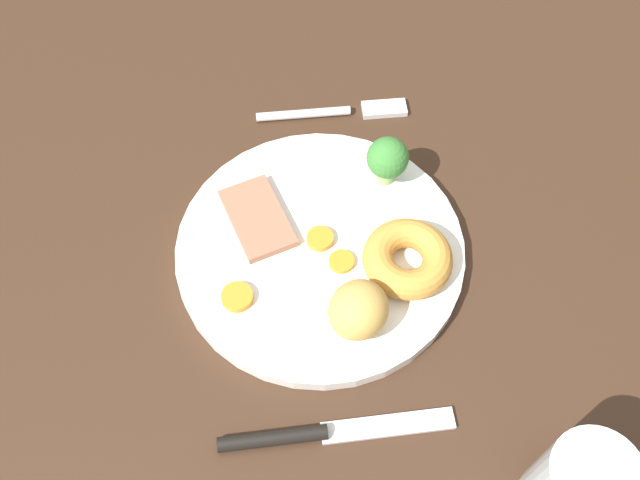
{
  "coord_description": "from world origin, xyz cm",
  "views": [
    {
      "loc": [
        35.03,
        -2.13,
        59.02
      ],
      "look_at": [
        2.85,
        -1.13,
        6.0
      ],
      "focal_mm": 40.15,
      "sensor_mm": 36.0,
      "label": 1
    }
  ],
  "objects_px": {
    "yorkshire_pudding": "(407,258)",
    "meat_slice_main": "(258,214)",
    "roast_potato_left": "(358,310)",
    "fork": "(337,112)",
    "knife": "(316,434)",
    "carrot_coin_back": "(320,239)",
    "carrot_coin_front": "(237,297)",
    "broccoli_floret": "(387,159)",
    "dinner_plate": "(320,250)",
    "carrot_coin_side": "(342,262)"
  },
  "relations": [
    {
      "from": "yorkshire_pudding",
      "to": "carrot_coin_front",
      "type": "xyz_separation_m",
      "value": [
        0.03,
        -0.14,
        -0.01
      ]
    },
    {
      "from": "meat_slice_main",
      "to": "knife",
      "type": "distance_m",
      "value": 0.2
    },
    {
      "from": "yorkshire_pudding",
      "to": "broccoli_floret",
      "type": "bearing_deg",
      "value": -173.41
    },
    {
      "from": "carrot_coin_back",
      "to": "fork",
      "type": "height_order",
      "value": "carrot_coin_back"
    },
    {
      "from": "meat_slice_main",
      "to": "broccoli_floret",
      "type": "distance_m",
      "value": 0.13
    },
    {
      "from": "carrot_coin_back",
      "to": "knife",
      "type": "height_order",
      "value": "carrot_coin_back"
    },
    {
      "from": "dinner_plate",
      "to": "fork",
      "type": "distance_m",
      "value": 0.17
    },
    {
      "from": "broccoli_floret",
      "to": "fork",
      "type": "relative_size",
      "value": 0.33
    },
    {
      "from": "carrot_coin_front",
      "to": "knife",
      "type": "height_order",
      "value": "carrot_coin_front"
    },
    {
      "from": "meat_slice_main",
      "to": "carrot_coin_side",
      "type": "distance_m",
      "value": 0.09
    },
    {
      "from": "meat_slice_main",
      "to": "knife",
      "type": "height_order",
      "value": "meat_slice_main"
    },
    {
      "from": "dinner_plate",
      "to": "roast_potato_left",
      "type": "height_order",
      "value": "roast_potato_left"
    },
    {
      "from": "meat_slice_main",
      "to": "fork",
      "type": "relative_size",
      "value": 0.52
    },
    {
      "from": "meat_slice_main",
      "to": "carrot_coin_front",
      "type": "bearing_deg",
      "value": -11.08
    },
    {
      "from": "dinner_plate",
      "to": "knife",
      "type": "relative_size",
      "value": 1.37
    },
    {
      "from": "broccoli_floret",
      "to": "knife",
      "type": "bearing_deg",
      "value": -16.91
    },
    {
      "from": "fork",
      "to": "meat_slice_main",
      "type": "bearing_deg",
      "value": -124.35
    },
    {
      "from": "carrot_coin_side",
      "to": "knife",
      "type": "bearing_deg",
      "value": -10.34
    },
    {
      "from": "knife",
      "to": "roast_potato_left",
      "type": "bearing_deg",
      "value": 62.34
    },
    {
      "from": "yorkshire_pudding",
      "to": "carrot_coin_back",
      "type": "relative_size",
      "value": 3.25
    },
    {
      "from": "yorkshire_pudding",
      "to": "roast_potato_left",
      "type": "xyz_separation_m",
      "value": [
        0.05,
        -0.05,
        0.01
      ]
    },
    {
      "from": "meat_slice_main",
      "to": "carrot_coin_side",
      "type": "relative_size",
      "value": 3.58
    },
    {
      "from": "meat_slice_main",
      "to": "knife",
      "type": "xyz_separation_m",
      "value": [
        0.2,
        0.05,
        -0.01
      ]
    },
    {
      "from": "carrot_coin_front",
      "to": "carrot_coin_back",
      "type": "bearing_deg",
      "value": 127.68
    },
    {
      "from": "yorkshire_pudding",
      "to": "fork",
      "type": "distance_m",
      "value": 0.19
    },
    {
      "from": "carrot_coin_side",
      "to": "knife",
      "type": "relative_size",
      "value": 0.12
    },
    {
      "from": "meat_slice_main",
      "to": "yorkshire_pudding",
      "type": "xyz_separation_m",
      "value": [
        0.05,
        0.13,
        0.01
      ]
    },
    {
      "from": "roast_potato_left",
      "to": "fork",
      "type": "bearing_deg",
      "value": -178.43
    },
    {
      "from": "meat_slice_main",
      "to": "carrot_coin_back",
      "type": "height_order",
      "value": "meat_slice_main"
    },
    {
      "from": "carrot_coin_back",
      "to": "broccoli_floret",
      "type": "relative_size",
      "value": 0.47
    },
    {
      "from": "meat_slice_main",
      "to": "broccoli_floret",
      "type": "relative_size",
      "value": 1.58
    },
    {
      "from": "dinner_plate",
      "to": "meat_slice_main",
      "type": "distance_m",
      "value": 0.06
    },
    {
      "from": "dinner_plate",
      "to": "yorkshire_pudding",
      "type": "xyz_separation_m",
      "value": [
        0.02,
        0.07,
        0.02
      ]
    },
    {
      "from": "yorkshire_pudding",
      "to": "meat_slice_main",
      "type": "bearing_deg",
      "value": -113.03
    },
    {
      "from": "broccoli_floret",
      "to": "roast_potato_left",
      "type": "bearing_deg",
      "value": -13.31
    },
    {
      "from": "dinner_plate",
      "to": "carrot_coin_back",
      "type": "distance_m",
      "value": 0.01
    },
    {
      "from": "carrot_coin_back",
      "to": "fork",
      "type": "distance_m",
      "value": 0.16
    },
    {
      "from": "meat_slice_main",
      "to": "carrot_coin_side",
      "type": "xyz_separation_m",
      "value": [
        0.05,
        0.07,
        -0.0
      ]
    },
    {
      "from": "broccoli_floret",
      "to": "carrot_coin_side",
      "type": "bearing_deg",
      "value": -26.67
    },
    {
      "from": "carrot_coin_front",
      "to": "carrot_coin_back",
      "type": "distance_m",
      "value": 0.09
    },
    {
      "from": "roast_potato_left",
      "to": "carrot_coin_side",
      "type": "distance_m",
      "value": 0.06
    },
    {
      "from": "carrot_coin_side",
      "to": "broccoli_floret",
      "type": "bearing_deg",
      "value": 153.33
    },
    {
      "from": "knife",
      "to": "yorkshire_pudding",
      "type": "bearing_deg",
      "value": 54.49
    },
    {
      "from": "dinner_plate",
      "to": "meat_slice_main",
      "type": "relative_size",
      "value": 3.2
    },
    {
      "from": "fork",
      "to": "broccoli_floret",
      "type": "bearing_deg",
      "value": -70.04
    },
    {
      "from": "broccoli_floret",
      "to": "knife",
      "type": "height_order",
      "value": "broccoli_floret"
    },
    {
      "from": "meat_slice_main",
      "to": "roast_potato_left",
      "type": "height_order",
      "value": "roast_potato_left"
    },
    {
      "from": "dinner_plate",
      "to": "fork",
      "type": "xyz_separation_m",
      "value": [
        -0.16,
        0.02,
        -0.0
      ]
    },
    {
      "from": "meat_slice_main",
      "to": "carrot_coin_back",
      "type": "relative_size",
      "value": 3.35
    },
    {
      "from": "yorkshire_pudding",
      "to": "roast_potato_left",
      "type": "bearing_deg",
      "value": -41.51
    }
  ]
}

